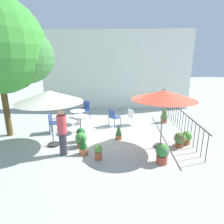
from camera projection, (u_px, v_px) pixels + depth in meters
name	position (u px, v px, depth m)	size (l,w,h in m)	color
ground_plane	(112.00, 131.00, 8.73)	(60.00, 60.00, 0.00)	#A8ACA5
villa_facade	(115.00, 70.00, 12.44)	(9.95, 0.30, 5.11)	white
terrace_railing	(182.00, 118.00, 8.40)	(0.03, 5.64, 1.01)	black
patio_umbrella_0	(164.00, 95.00, 6.58)	(2.31, 2.31, 2.25)	#2D2D2D
patio_umbrella_1	(49.00, 97.00, 6.75)	(2.45, 2.45, 2.22)	#2D2D2D
cafe_table_0	(78.00, 115.00, 9.57)	(0.75, 0.75, 0.72)	white
cafe_table_1	(80.00, 121.00, 8.48)	(0.71, 0.71, 0.78)	white
patio_chair_0	(85.00, 108.00, 10.71)	(0.66, 0.66, 0.95)	#2D499A
patio_chair_1	(53.00, 122.00, 8.40)	(0.54, 0.57, 0.89)	#2B4690
patio_chair_2	(133.00, 116.00, 9.44)	(0.61, 0.61, 0.84)	white
patio_chair_3	(114.00, 116.00, 9.27)	(0.64, 0.64, 0.87)	#324D91
potted_plant_0	(98.00, 152.00, 6.18)	(0.28, 0.27, 0.51)	#BE5635
potted_plant_1	(162.00, 153.00, 5.91)	(0.43, 0.43, 0.67)	#AE4A3A
potted_plant_2	(81.00, 139.00, 7.07)	(0.44, 0.44, 0.57)	brown
potted_plant_3	(81.00, 134.00, 7.54)	(0.35, 0.35, 0.58)	#B24F37
potted_plant_4	(164.00, 114.00, 9.80)	(0.41, 0.41, 0.91)	brown
potted_plant_5	(187.00, 137.00, 7.28)	(0.39, 0.39, 0.54)	#B15E3E
potted_plant_6	(119.00, 131.00, 7.75)	(0.29, 0.29, 0.69)	#C27143
potted_plant_7	(180.00, 139.00, 7.04)	(0.44, 0.45, 0.57)	#994D29
potted_plant_8	(83.00, 145.00, 6.49)	(0.31, 0.31, 0.73)	#C1693F
standing_person	(62.00, 132.00, 6.32)	(0.45, 0.45, 1.66)	#33333D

